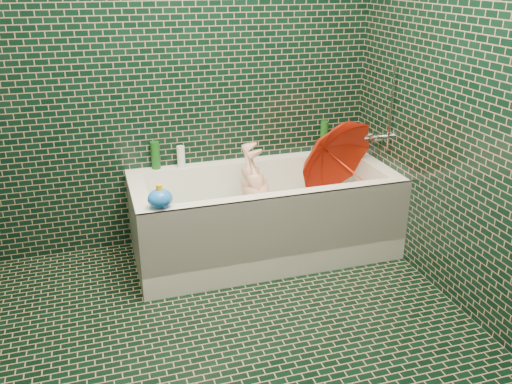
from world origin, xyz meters
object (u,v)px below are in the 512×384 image
object	(u,v)px
child	(263,210)
rubber_duck	(330,147)
bath_toy	(160,198)
bathtub	(265,224)
umbrella	(346,167)

from	to	relation	value
child	rubber_duck	xyz separation A→B (m)	(0.61, 0.31, 0.28)
child	bath_toy	bearing A→B (deg)	-56.78
bathtub	umbrella	distance (m)	0.65
umbrella	bath_toy	world-z (taller)	umbrella
child	bathtub	bearing A→B (deg)	49.60
umbrella	bath_toy	distance (m)	1.27
rubber_duck	bathtub	bearing A→B (deg)	-166.47
rubber_duck	bath_toy	bearing A→B (deg)	-169.31
bath_toy	child	bearing A→B (deg)	10.44
bathtub	umbrella	world-z (taller)	umbrella
bathtub	bath_toy	world-z (taller)	bath_toy
bathtub	rubber_duck	xyz separation A→B (m)	(0.60, 0.32, 0.38)
bathtub	rubber_duck	size ratio (longest dim) A/B	15.00
child	rubber_duck	bearing A→B (deg)	125.73
umbrella	rubber_duck	xyz separation A→B (m)	(0.06, 0.39, 0.01)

